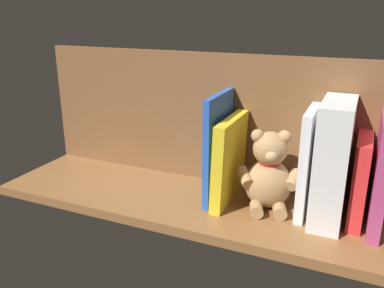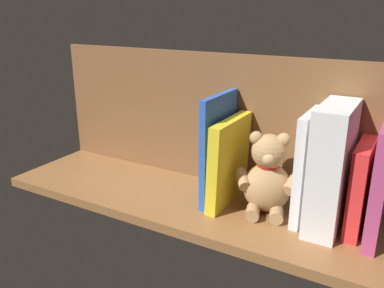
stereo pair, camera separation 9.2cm
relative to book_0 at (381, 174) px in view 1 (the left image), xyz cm
name	(u,v)px [view 1 (the left image)]	position (x,y,z in cm)	size (l,w,h in cm)	color
ground_plane	(192,201)	(39.82, 2.82, -12.73)	(94.98, 28.58, 2.20)	brown
shelf_back_panel	(211,119)	(39.82, -9.22, 4.82)	(94.98, 1.50, 32.90)	brown
book_0	(381,174)	(0.00, 0.00, 0.00)	(2.44, 16.14, 23.26)	#B23F72
book_1	(360,180)	(3.63, -1.17, -2.40)	(2.88, 13.81, 18.45)	red
dictionary_thick_white	(333,162)	(9.24, 0.28, 1.27)	(6.39, 16.50, 25.80)	silver
book_2	(307,162)	(14.36, -0.96, 0.07)	(1.91, 14.23, 23.39)	silver
teddy_bear	(269,174)	(22.25, 0.35, -3.61)	(14.18, 13.61, 18.22)	tan
book_3	(229,160)	(31.40, 0.61, -1.62)	(2.57, 17.36, 20.01)	yellow
book_4	(218,147)	(34.40, 0.00, 0.92)	(1.47, 16.13, 25.09)	blue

